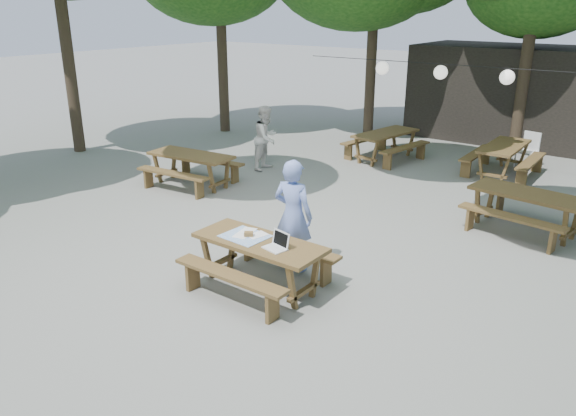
% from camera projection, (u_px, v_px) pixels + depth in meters
% --- Properties ---
extents(ground, '(80.00, 80.00, 0.00)m').
position_uv_depth(ground, '(306.00, 243.00, 9.96)').
color(ground, slate).
rests_on(ground, ground).
extents(pavilion, '(6.00, 3.00, 2.80)m').
position_uv_depth(pavilion, '(518.00, 94.00, 17.09)').
color(pavilion, black).
rests_on(pavilion, ground).
extents(main_picnic_table, '(2.00, 1.58, 0.75)m').
position_uv_depth(main_picnic_table, '(260.00, 263.00, 8.29)').
color(main_picnic_table, brown).
rests_on(main_picnic_table, ground).
extents(picnic_table_nw, '(2.07, 1.76, 0.75)m').
position_uv_depth(picnic_table_nw, '(192.00, 169.00, 12.97)').
color(picnic_table_nw, brown).
rests_on(picnic_table_nw, ground).
extents(picnic_table_ne, '(2.08, 1.80, 0.75)m').
position_uv_depth(picnic_table_ne, '(525.00, 211.00, 10.36)').
color(picnic_table_ne, brown).
rests_on(picnic_table_ne, ground).
extents(picnic_table_far_w, '(1.87, 2.13, 0.75)m').
position_uv_depth(picnic_table_far_w, '(385.00, 145.00, 15.13)').
color(picnic_table_far_w, brown).
rests_on(picnic_table_far_w, ground).
extents(picnic_table_far_e, '(1.62, 2.02, 0.75)m').
position_uv_depth(picnic_table_far_e, '(503.00, 159.00, 13.77)').
color(picnic_table_far_e, brown).
rests_on(picnic_table_far_e, ground).
extents(woman, '(0.70, 0.50, 1.80)m').
position_uv_depth(woman, '(293.00, 216.00, 8.71)').
color(woman, '#7990DD').
rests_on(woman, ground).
extents(second_person, '(0.70, 0.85, 1.62)m').
position_uv_depth(second_person, '(266.00, 138.00, 14.12)').
color(second_person, white).
rests_on(second_person, ground).
extents(plastic_chair, '(0.52, 0.52, 0.90)m').
position_uv_depth(plastic_chair, '(526.00, 157.00, 14.47)').
color(plastic_chair, white).
rests_on(plastic_chair, ground).
extents(laptop, '(0.38, 0.32, 0.24)m').
position_uv_depth(laptop, '(278.00, 244.00, 7.89)').
color(laptop, white).
rests_on(laptop, main_picnic_table).
extents(tabletop_clutter, '(0.68, 0.61, 0.08)m').
position_uv_depth(tabletop_clutter, '(246.00, 235.00, 8.32)').
color(tabletop_clutter, '#3D80D0').
rests_on(tabletop_clutter, main_picnic_table).
extents(paper_lanterns, '(9.00, 0.34, 0.38)m').
position_uv_depth(paper_lanterns, '(441.00, 72.00, 13.75)').
color(paper_lanterns, black).
rests_on(paper_lanterns, ground).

